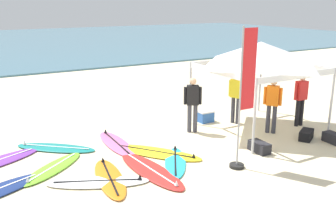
% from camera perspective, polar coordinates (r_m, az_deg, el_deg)
% --- Properties ---
extents(ground_plane, '(80.00, 80.00, 0.00)m').
position_cam_1_polar(ground_plane, '(10.40, 2.96, -7.03)').
color(ground_plane, beige).
extents(sea, '(80.00, 36.00, 0.10)m').
position_cam_1_polar(sea, '(40.29, -22.63, 8.48)').
color(sea, teal).
rests_on(sea, ground).
extents(canopy_tent, '(3.15, 3.15, 2.75)m').
position_cam_1_polar(canopy_tent, '(12.04, 13.57, 7.41)').
color(canopy_tent, '#B7B7BC').
rests_on(canopy_tent, ground).
extents(surfboard_pink, '(0.68, 2.25, 0.19)m').
position_cam_1_polar(surfboard_pink, '(11.02, -7.69, -5.65)').
color(surfboard_pink, pink).
rests_on(surfboard_pink, ground).
extents(surfboard_orange, '(0.99, 2.25, 0.19)m').
position_cam_1_polar(surfboard_orange, '(9.00, -8.65, -10.63)').
color(surfboard_orange, orange).
rests_on(surfboard_orange, ground).
extents(surfboard_lime, '(1.99, 1.73, 0.19)m').
position_cam_1_polar(surfboard_lime, '(9.77, -16.76, -8.98)').
color(surfboard_lime, '#7AD12D').
rests_on(surfboard_lime, ground).
extents(surfboard_teal, '(2.12, 1.94, 0.19)m').
position_cam_1_polar(surfboard_teal, '(11.05, -16.37, -6.10)').
color(surfboard_teal, '#19847F').
rests_on(surfboard_teal, ground).
extents(surfboard_cyan, '(1.43, 1.92, 0.19)m').
position_cam_1_polar(surfboard_cyan, '(9.71, 1.10, -8.44)').
color(surfboard_cyan, '#23B2CC').
rests_on(surfboard_cyan, ground).
extents(surfboard_white, '(2.32, 1.54, 0.19)m').
position_cam_1_polar(surfboard_white, '(8.84, -10.31, -11.18)').
color(surfboard_white, white).
rests_on(surfboard_white, ground).
extents(surfboard_red, '(0.90, 2.58, 0.19)m').
position_cam_1_polar(surfboard_red, '(9.27, -2.55, -9.66)').
color(surfboard_red, red).
rests_on(surfboard_red, ground).
extents(surfboard_yellow, '(2.07, 2.45, 0.19)m').
position_cam_1_polar(surfboard_yellow, '(10.28, -1.65, -7.06)').
color(surfboard_yellow, yellow).
rests_on(surfboard_yellow, ground).
extents(person_yellow, '(0.34, 0.51, 1.71)m').
position_cam_1_polar(person_yellow, '(12.74, 10.08, 1.60)').
color(person_yellow, '#383842').
rests_on(person_yellow, ground).
extents(person_orange, '(0.40, 0.45, 1.71)m').
position_cam_1_polar(person_orange, '(12.02, 15.23, 0.48)').
color(person_orange, '#383842').
rests_on(person_orange, ground).
extents(person_red, '(0.55, 0.25, 1.71)m').
position_cam_1_polar(person_red, '(13.00, 19.11, 1.25)').
color(person_red, black).
rests_on(person_red, ground).
extents(person_black, '(0.49, 0.37, 1.71)m').
position_cam_1_polar(person_black, '(11.69, 3.68, 0.58)').
color(person_black, '#383842').
rests_on(person_black, ground).
extents(banner_flag, '(0.60, 0.36, 3.40)m').
position_cam_1_polar(banner_flag, '(9.20, 11.14, 0.06)').
color(banner_flag, '#99999E').
rests_on(banner_flag, ground).
extents(gear_bag_near_tent, '(0.34, 0.61, 0.28)m').
position_cam_1_polar(gear_bag_near_tent, '(10.66, 13.40, -6.08)').
color(gear_bag_near_tent, '#232328').
rests_on(gear_bag_near_tent, ground).
extents(gear_bag_by_pole, '(0.68, 0.57, 0.28)m').
position_cam_1_polar(gear_bag_by_pole, '(11.99, 19.83, -4.19)').
color(gear_bag_by_pole, black).
rests_on(gear_bag_by_pole, ground).
extents(gear_bag_on_sand, '(0.36, 0.62, 0.28)m').
position_cam_1_polar(gear_bag_on_sand, '(11.99, 23.39, -4.55)').
color(gear_bag_on_sand, '#232328').
rests_on(gear_bag_on_sand, ground).
extents(cooler_box, '(0.50, 0.36, 0.39)m').
position_cam_1_polar(cooler_box, '(12.93, 5.62, -1.67)').
color(cooler_box, '#2D60B7').
rests_on(cooler_box, ground).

